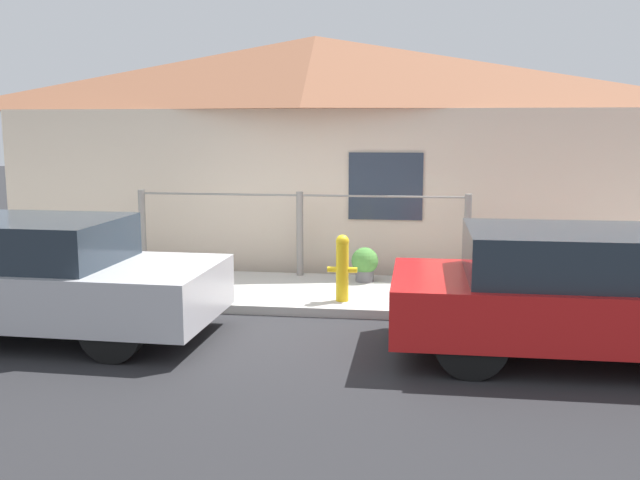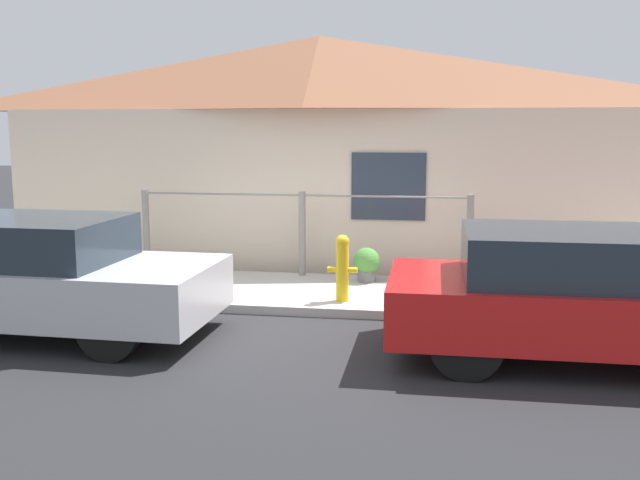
{
  "view_description": "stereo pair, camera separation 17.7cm",
  "coord_description": "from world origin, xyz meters",
  "views": [
    {
      "loc": [
        1.71,
        -8.25,
        2.29
      ],
      "look_at": [
        0.52,
        0.3,
        0.9
      ],
      "focal_mm": 40.0,
      "sensor_mm": 36.0,
      "label": 1
    },
    {
      "loc": [
        1.88,
        -8.23,
        2.29
      ],
      "look_at": [
        0.52,
        0.3,
        0.9
      ],
      "focal_mm": 40.0,
      "sensor_mm": 36.0,
      "label": 2
    }
  ],
  "objects": [
    {
      "name": "house",
      "position": [
        0.0,
        3.36,
        2.94
      ],
      "size": [
        10.13,
        2.23,
        3.72
      ],
      "color": "beige",
      "rests_on": "ground_plane"
    },
    {
      "name": "fence",
      "position": [
        0.0,
        1.88,
        0.79
      ],
      "size": [
        4.9,
        0.1,
        1.23
      ],
      "color": "gray",
      "rests_on": "sidewalk"
    },
    {
      "name": "ground_plane",
      "position": [
        0.0,
        0.0,
        0.0
      ],
      "size": [
        60.0,
        60.0,
        0.0
      ],
      "primitive_type": "plane",
      "color": "#262628"
    },
    {
      "name": "car_left",
      "position": [
        -2.51,
        -1.13,
        0.66
      ],
      "size": [
        4.12,
        1.8,
        1.29
      ],
      "rotation": [
        0.0,
        0.0,
        -0.03
      ],
      "color": "#B7B7BC",
      "rests_on": "ground_plane"
    },
    {
      "name": "fire_hydrant",
      "position": [
        0.78,
        0.42,
        0.55
      ],
      "size": [
        0.37,
        0.17,
        0.84
      ],
      "color": "yellow",
      "rests_on": "sidewalk"
    },
    {
      "name": "potted_plant_near_hydrant",
      "position": [
        0.97,
        1.59,
        0.37
      ],
      "size": [
        0.38,
        0.38,
        0.49
      ],
      "color": "slate",
      "rests_on": "sidewalk"
    },
    {
      "name": "car_right",
      "position": [
        3.39,
        -1.13,
        0.66
      ],
      "size": [
        3.94,
        1.73,
        1.29
      ],
      "rotation": [
        0.0,
        0.0,
        -0.0
      ],
      "color": "red",
      "rests_on": "ground_plane"
    },
    {
      "name": "sidewalk",
      "position": [
        0.0,
        1.02,
        0.06
      ],
      "size": [
        24.0,
        2.03,
        0.11
      ],
      "color": "#B2AFA8",
      "rests_on": "ground_plane"
    }
  ]
}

